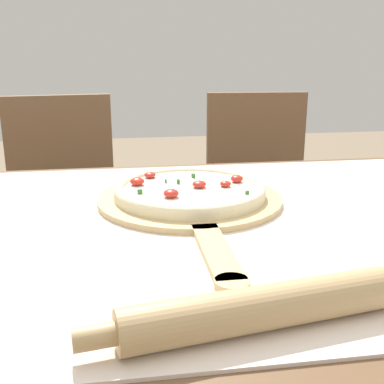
# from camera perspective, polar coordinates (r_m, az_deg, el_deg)

# --- Properties ---
(dining_table) EXTENTS (1.46, 0.95, 0.73)m
(dining_table) POSITION_cam_1_polar(r_m,az_deg,el_deg) (0.95, 2.00, -8.96)
(dining_table) COLOR brown
(dining_table) RESTS_ON ground_plane
(towel_cloth) EXTENTS (1.38, 0.87, 0.00)m
(towel_cloth) POSITION_cam_1_polar(r_m,az_deg,el_deg) (0.91, 2.06, -3.50)
(towel_cloth) COLOR silver
(towel_cloth) RESTS_ON dining_table
(pizza_peel) EXTENTS (0.39, 0.61, 0.01)m
(pizza_peel) POSITION_cam_1_polar(r_m,az_deg,el_deg) (0.99, -0.06, -1.21)
(pizza_peel) COLOR tan
(pizza_peel) RESTS_ON towel_cloth
(pizza) EXTENTS (0.32, 0.32, 0.04)m
(pizza) POSITION_cam_1_polar(r_m,az_deg,el_deg) (1.01, -0.28, 0.21)
(pizza) COLOR beige
(pizza) RESTS_ON pizza_peel
(rolling_pin) EXTENTS (0.42, 0.11, 0.05)m
(rolling_pin) POSITION_cam_1_polar(r_m,az_deg,el_deg) (0.57, 8.26, -13.43)
(rolling_pin) COLOR tan
(rolling_pin) RESTS_ON towel_cloth
(chair_left) EXTENTS (0.44, 0.44, 0.89)m
(chair_left) POSITION_cam_1_polar(r_m,az_deg,el_deg) (1.79, -14.94, -1.27)
(chair_left) COLOR brown
(chair_left) RESTS_ON ground_plane
(chair_right) EXTENTS (0.43, 0.43, 0.89)m
(chair_right) POSITION_cam_1_polar(r_m,az_deg,el_deg) (1.85, 7.90, -0.25)
(chair_right) COLOR brown
(chair_right) RESTS_ON ground_plane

